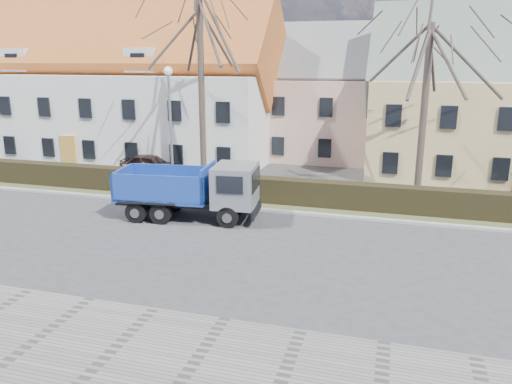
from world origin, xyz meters
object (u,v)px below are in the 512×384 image
(parked_car_a, at_px, (151,165))
(streetlight, at_px, (171,130))
(cart_frame, at_px, (114,192))
(dump_truck, at_px, (183,190))

(parked_car_a, bearing_deg, streetlight, -137.29)
(cart_frame, bearing_deg, parked_car_a, 97.24)
(cart_frame, relative_size, parked_car_a, 0.17)
(cart_frame, xyz_separation_m, parked_car_a, (-0.70, 5.55, 0.37))
(streetlight, distance_m, cart_frame, 4.58)
(streetlight, relative_size, cart_frame, 10.45)
(cart_frame, bearing_deg, streetlight, 42.83)
(dump_truck, bearing_deg, parked_car_a, 120.16)
(dump_truck, height_order, cart_frame, dump_truck)
(streetlight, distance_m, parked_car_a, 5.34)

